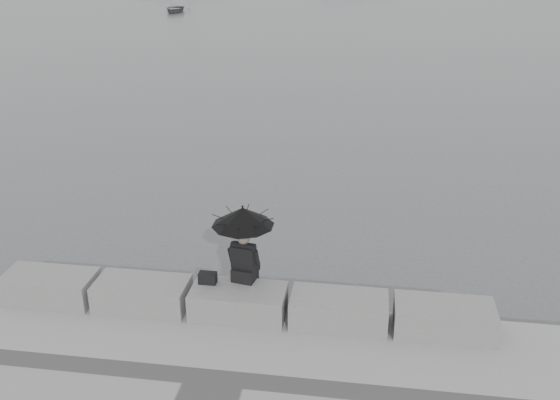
# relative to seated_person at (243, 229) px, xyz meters

# --- Properties ---
(ground) EXTENTS (360.00, 360.00, 0.00)m
(ground) POSITION_rel_seated_person_xyz_m (-0.04, 0.12, -1.98)
(ground) COLOR #494C4E
(ground) RESTS_ON ground
(stone_block_far_left) EXTENTS (1.60, 0.80, 0.50)m
(stone_block_far_left) POSITION_rel_seated_person_xyz_m (-3.44, -0.33, -1.23)
(stone_block_far_left) COLOR slate
(stone_block_far_left) RESTS_ON promenade
(stone_block_left) EXTENTS (1.60, 0.80, 0.50)m
(stone_block_left) POSITION_rel_seated_person_xyz_m (-1.74, -0.33, -1.23)
(stone_block_left) COLOR slate
(stone_block_left) RESTS_ON promenade
(stone_block_centre) EXTENTS (1.60, 0.80, 0.50)m
(stone_block_centre) POSITION_rel_seated_person_xyz_m (-0.04, -0.33, -1.23)
(stone_block_centre) COLOR slate
(stone_block_centre) RESTS_ON promenade
(stone_block_right) EXTENTS (1.60, 0.80, 0.50)m
(stone_block_right) POSITION_rel_seated_person_xyz_m (1.66, -0.33, -1.23)
(stone_block_right) COLOR slate
(stone_block_right) RESTS_ON promenade
(stone_block_far_right) EXTENTS (1.60, 0.80, 0.50)m
(stone_block_far_right) POSITION_rel_seated_person_xyz_m (3.36, -0.33, -1.23)
(stone_block_far_right) COLOR slate
(stone_block_far_right) RESTS_ON promenade
(seated_person) EXTENTS (1.06, 1.06, 1.39)m
(seated_person) POSITION_rel_seated_person_xyz_m (0.00, 0.00, 0.00)
(seated_person) COLOR black
(seated_person) RESTS_ON stone_block_centre
(bag) EXTENTS (0.30, 0.17, 0.19)m
(bag) POSITION_rel_seated_person_xyz_m (-0.59, -0.20, -0.88)
(bag) COLOR black
(bag) RESTS_ON stone_block_centre
(dinghy) EXTENTS (3.57, 1.61, 0.60)m
(dinghy) POSITION_rel_seated_person_xyz_m (-16.57, 49.24, -1.68)
(dinghy) COLOR gray
(dinghy) RESTS_ON ground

